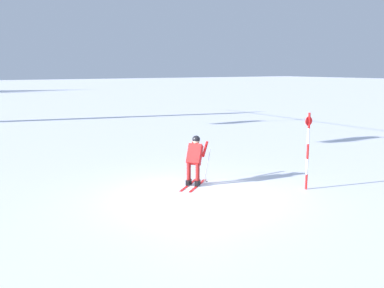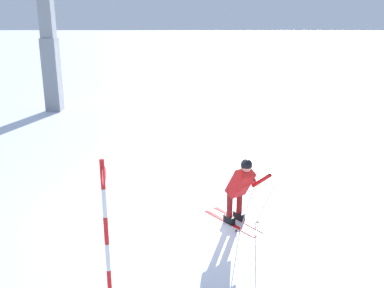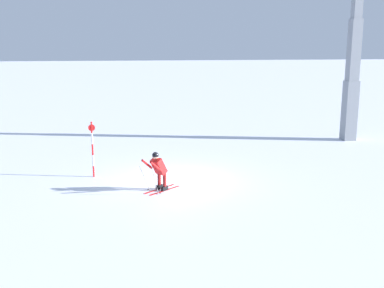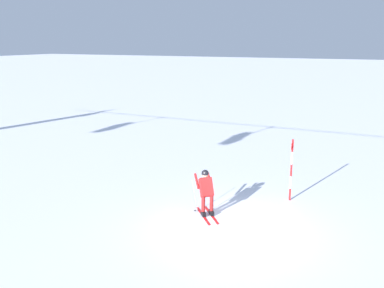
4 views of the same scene
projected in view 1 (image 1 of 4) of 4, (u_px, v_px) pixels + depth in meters
The scene contains 3 objects.
ground_plane at pixel (196, 198), 12.40m from camera, with size 260.00×260.00×0.00m, color white.
skier_carving_main at pixel (195, 156), 13.69m from camera, with size 1.45×1.58×1.68m.
trail_marker_pole at pixel (308, 149), 13.04m from camera, with size 0.07×0.28×2.34m.
Camera 1 is at (-10.05, 6.46, 3.65)m, focal length 40.70 mm.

